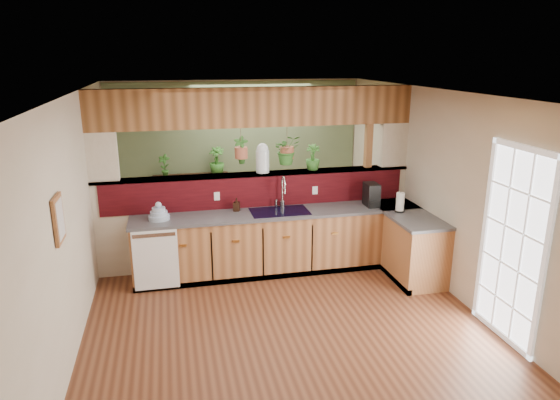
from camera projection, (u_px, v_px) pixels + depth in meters
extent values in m
cube|color=#592F1B|center=(277.00, 303.00, 6.33)|extent=(4.60, 7.00, 0.01)
cube|color=brown|center=(277.00, 94.00, 5.60)|extent=(4.60, 7.00, 0.01)
cube|color=beige|center=(237.00, 152.00, 9.24)|extent=(4.60, 0.02, 2.60)
cube|color=beige|center=(417.00, 388.00, 2.69)|extent=(4.60, 0.02, 2.60)
cube|color=beige|center=(73.00, 218.00, 5.48)|extent=(0.02, 7.00, 2.60)
cube|color=beige|center=(450.00, 194.00, 6.45)|extent=(0.02, 7.00, 2.60)
cube|color=beige|center=(258.00, 219.00, 7.41)|extent=(4.60, 0.15, 1.35)
cube|color=#3D070D|center=(258.00, 192.00, 7.20)|extent=(4.40, 0.02, 0.45)
cube|color=brown|center=(257.00, 174.00, 7.21)|extent=(4.60, 0.21, 0.04)
cube|color=brown|center=(256.00, 107.00, 6.94)|extent=(4.60, 0.15, 0.55)
cube|color=beige|center=(102.00, 158.00, 6.67)|extent=(0.40, 0.15, 0.70)
cube|color=beige|center=(393.00, 146.00, 7.56)|extent=(0.40, 0.15, 0.70)
cube|color=brown|center=(367.00, 173.00, 7.59)|extent=(0.10, 0.10, 2.60)
cube|color=brown|center=(257.00, 174.00, 7.21)|extent=(4.60, 0.21, 0.04)
cube|color=brown|center=(256.00, 107.00, 6.94)|extent=(4.60, 0.15, 0.55)
cube|color=#5D6F4C|center=(237.00, 152.00, 9.22)|extent=(4.55, 0.02, 2.55)
cube|color=brown|center=(280.00, 242.00, 7.18)|extent=(4.10, 0.60, 0.86)
cube|color=#45464A|center=(280.00, 213.00, 7.05)|extent=(4.14, 0.64, 0.04)
cube|color=brown|center=(405.00, 243.00, 7.14)|extent=(0.60, 1.48, 0.86)
cube|color=#45464A|center=(408.00, 214.00, 7.01)|extent=(0.64, 1.52, 0.04)
cube|color=brown|center=(392.00, 233.00, 7.55)|extent=(0.60, 0.60, 0.86)
cube|color=#45464A|center=(394.00, 205.00, 7.42)|extent=(0.64, 0.64, 0.04)
cube|color=black|center=(284.00, 275.00, 7.03)|extent=(4.10, 0.06, 0.08)
cube|color=black|center=(386.00, 270.00, 7.19)|extent=(0.06, 1.48, 0.08)
cube|color=white|center=(156.00, 260.00, 6.51)|extent=(0.58, 0.02, 0.82)
cube|color=#B7B7B2|center=(154.00, 235.00, 6.40)|extent=(0.54, 0.01, 0.05)
cube|color=black|center=(280.00, 212.00, 7.05)|extent=(0.82, 0.50, 0.03)
cube|color=black|center=(266.00, 219.00, 7.03)|extent=(0.34, 0.40, 0.16)
cube|color=black|center=(293.00, 217.00, 7.11)|extent=(0.34, 0.40, 0.16)
cube|color=white|center=(512.00, 248.00, 5.30)|extent=(0.06, 1.02, 2.16)
cube|color=brown|center=(59.00, 219.00, 4.67)|extent=(0.03, 0.35, 0.45)
cube|color=silver|center=(60.00, 219.00, 4.67)|extent=(0.01, 0.27, 0.37)
cylinder|color=#B7B7B2|center=(282.00, 204.00, 7.24)|extent=(0.07, 0.07, 0.10)
cylinder|color=#B7B7B2|center=(282.00, 192.00, 7.18)|extent=(0.02, 0.02, 0.28)
torus|color=#B7B7B2|center=(283.00, 183.00, 7.08)|extent=(0.21, 0.04, 0.21)
cylinder|color=#B7B7B2|center=(285.00, 190.00, 7.01)|extent=(0.02, 0.02, 0.12)
cylinder|color=#B7B7B2|center=(276.00, 203.00, 7.21)|extent=(0.03, 0.03, 0.10)
cylinder|color=#A3B5D2|center=(159.00, 217.00, 6.69)|extent=(0.28, 0.28, 0.06)
cylinder|color=#A3B5D2|center=(159.00, 213.00, 6.68)|extent=(0.23, 0.23, 0.05)
cylinder|color=#A3B5D2|center=(159.00, 209.00, 6.66)|extent=(0.18, 0.18, 0.05)
sphere|color=#A3B5D2|center=(158.00, 205.00, 6.64)|extent=(0.09, 0.09, 0.09)
imported|color=#321C12|center=(237.00, 204.00, 7.04)|extent=(0.11, 0.11, 0.19)
cube|color=black|center=(371.00, 195.00, 7.27)|extent=(0.18, 0.29, 0.33)
cube|color=black|center=(374.00, 204.00, 7.21)|extent=(0.16, 0.11, 0.11)
cylinder|color=silver|center=(373.00, 200.00, 7.23)|extent=(0.09, 0.09, 0.09)
cylinder|color=black|center=(400.00, 211.00, 7.03)|extent=(0.14, 0.14, 0.02)
cylinder|color=#B7B7B2|center=(400.00, 202.00, 7.00)|extent=(0.02, 0.02, 0.29)
cylinder|color=white|center=(400.00, 202.00, 7.00)|extent=(0.11, 0.11, 0.25)
cylinder|color=silver|center=(263.00, 162.00, 7.18)|extent=(0.19, 0.19, 0.32)
sphere|color=silver|center=(262.00, 149.00, 7.13)|extent=(0.17, 0.17, 0.17)
imported|color=#2D6322|center=(313.00, 157.00, 7.33)|extent=(0.25, 0.25, 0.38)
cylinder|color=brown|center=(241.00, 138.00, 7.01)|extent=(0.01, 0.01, 0.30)
cylinder|color=#975037|center=(241.00, 153.00, 7.07)|extent=(0.18, 0.18, 0.16)
imported|color=#2D6322|center=(241.00, 136.00, 7.01)|extent=(0.24, 0.20, 0.39)
cylinder|color=brown|center=(287.00, 137.00, 7.16)|extent=(0.01, 0.01, 0.32)
cylinder|color=#975037|center=(287.00, 153.00, 7.22)|extent=(0.20, 0.20, 0.17)
imported|color=#2D6322|center=(287.00, 135.00, 7.15)|extent=(0.40, 0.35, 0.43)
cube|color=black|center=(192.00, 200.00, 9.05)|extent=(1.36, 0.37, 0.90)
imported|color=#2D6322|center=(164.00, 166.00, 8.77)|extent=(0.25, 0.22, 0.40)
imported|color=#2D6322|center=(217.00, 161.00, 8.95)|extent=(0.34, 0.34, 0.49)
imported|color=#2D6322|center=(319.00, 218.00, 8.50)|extent=(0.65, 0.57, 0.70)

